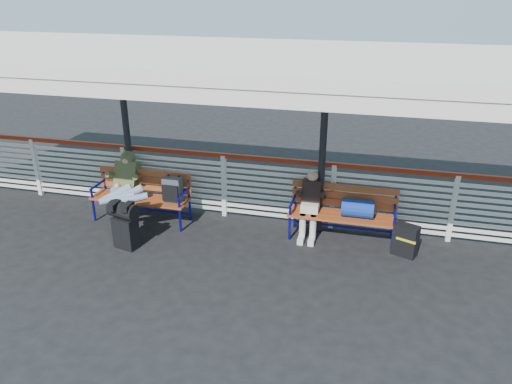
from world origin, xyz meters
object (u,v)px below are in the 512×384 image
(bench_right, at_px, (349,208))
(companion_person, at_px, (310,204))
(bench_left, at_px, (151,191))
(luggage_stack, at_px, (125,223))
(suitcase_side, at_px, (405,240))
(traveler_man, at_px, (124,191))

(bench_right, xyz_separation_m, companion_person, (-0.66, -0.02, 0.02))
(bench_left, distance_m, bench_right, 3.55)
(luggage_stack, bearing_deg, suitcase_side, 25.45)
(luggage_stack, height_order, companion_person, companion_person)
(luggage_stack, bearing_deg, bench_left, 104.73)
(bench_left, height_order, bench_right, same)
(suitcase_side, bearing_deg, luggage_stack, -146.26)
(bench_left, bearing_deg, suitcase_side, -1.86)
(bench_right, relative_size, companion_person, 1.57)
(bench_left, relative_size, traveler_man, 1.10)
(companion_person, distance_m, suitcase_side, 1.66)
(suitcase_side, bearing_deg, bench_right, -175.84)
(luggage_stack, xyz_separation_m, bench_left, (-0.01, 1.03, 0.15))
(traveler_man, bearing_deg, luggage_stack, -63.30)
(bench_right, bearing_deg, traveler_man, -172.45)
(traveler_man, bearing_deg, bench_left, 45.88)
(traveler_man, height_order, suitcase_side, traveler_man)
(traveler_man, relative_size, suitcase_side, 3.08)
(bench_right, xyz_separation_m, traveler_man, (-3.88, -0.51, 0.12))
(traveler_man, relative_size, companion_person, 1.43)
(bench_right, bearing_deg, luggage_stack, -161.23)
(luggage_stack, distance_m, suitcase_side, 4.57)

